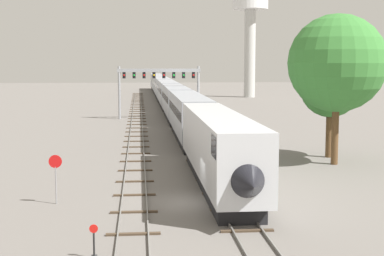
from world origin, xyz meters
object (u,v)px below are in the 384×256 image
Objects in this scene: signal_gantry at (159,80)px; stop_sign at (56,172)px; passenger_train at (167,93)px; trackside_tree_mid at (330,88)px; water_tower at (250,10)px; trackside_tree_left at (337,63)px; switch_stand at (94,246)px.

stop_sign is (-7.75, -49.66, -3.81)m from signal_gantry.
trackside_tree_mid reaches higher than passenger_train.
water_tower is at bearing 64.99° from signal_gantry.
water_tower is at bearing 83.26° from trackside_tree_left.
water_tower reaches higher than signal_gantry.
trackside_tree_left reaches higher than signal_gantry.
trackside_tree_left is (-10.43, -88.31, -12.20)m from water_tower.
water_tower reaches higher than trackside_tree_left.
trackside_tree_left is (20.46, 10.97, 6.22)m from stop_sign.
passenger_train is 39.94m from water_tower.
stop_sign is 0.33× the size of trackside_tree_mid.
switch_stand is 10.00m from stop_sign.
trackside_tree_left reaches higher than stop_sign.
water_tower is 114.02m from switch_stand.
passenger_train is 20.87m from signal_gantry.
trackside_tree_mid is at bearing 78.55° from trackside_tree_left.
trackside_tree_mid is at bearing 34.19° from stop_sign.
stop_sign is at bearing -98.87° from signal_gantry.
water_tower is 18.28× the size of switch_stand.
trackside_tree_left is 4.05m from trackside_tree_mid.
trackside_tree_mid reaches higher than signal_gantry.
signal_gantry reaches higher than switch_stand.
signal_gantry is at bearing 85.31° from switch_stand.
passenger_train is at bearing 100.02° from trackside_tree_left.
trackside_tree_left is at bearing -79.98° from passenger_train.
switch_stand is at bearing -72.98° from stop_sign.
signal_gantry reaches higher than stop_sign.
signal_gantry is at bearing -96.26° from passenger_train.
water_tower is (20.90, 29.09, 17.68)m from passenger_train.
trackside_tree_left is (17.56, 20.44, 7.58)m from switch_stand.
signal_gantry is 37.75m from trackside_tree_mid.
switch_stand is (-4.85, -59.13, -5.17)m from signal_gantry.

